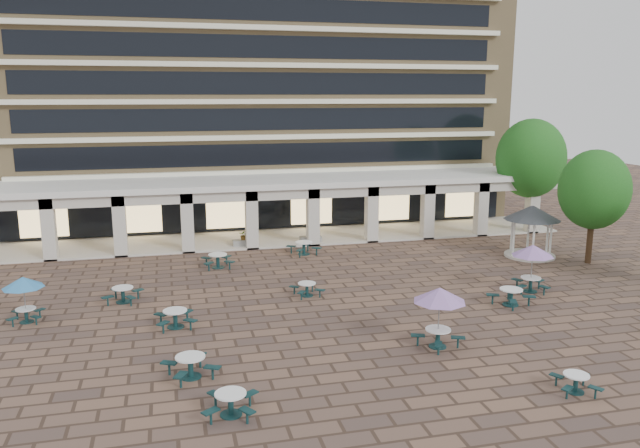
# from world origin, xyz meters

# --- Properties ---
(ground) EXTENTS (120.00, 120.00, 0.00)m
(ground) POSITION_xyz_m (0.00, 0.00, 0.00)
(ground) COLOR brown
(ground) RESTS_ON ground
(apartment_building) EXTENTS (40.00, 15.50, 25.20)m
(apartment_building) POSITION_xyz_m (0.00, 25.47, 12.60)
(apartment_building) COLOR tan
(apartment_building) RESTS_ON ground
(retail_arcade) EXTENTS (42.00, 6.60, 4.40)m
(retail_arcade) POSITION_xyz_m (0.00, 14.80, 3.00)
(retail_arcade) COLOR white
(retail_arcade) RESTS_ON ground
(picnic_table_0) EXTENTS (1.98, 1.98, 0.78)m
(picnic_table_0) POSITION_xyz_m (-5.80, -9.73, 0.47)
(picnic_table_0) COLOR #123638
(picnic_table_0) RESTS_ON ground
(picnic_table_2) EXTENTS (1.72, 1.72, 0.67)m
(picnic_table_2) POSITION_xyz_m (6.05, -11.00, 0.40)
(picnic_table_2) COLOR #123638
(picnic_table_2) RESTS_ON ground
(picnic_table_4) EXTENTS (1.85, 1.85, 2.13)m
(picnic_table_4) POSITION_xyz_m (-14.00, 0.95, 1.81)
(picnic_table_4) COLOR #123638
(picnic_table_4) RESTS_ON ground
(picnic_table_5) EXTENTS (2.21, 2.21, 0.83)m
(picnic_table_5) POSITION_xyz_m (-6.95, -6.61, 0.49)
(picnic_table_5) COLOR #123638
(picnic_table_5) RESTS_ON ground
(picnic_table_6) EXTENTS (2.19, 2.19, 2.53)m
(picnic_table_6) POSITION_xyz_m (3.04, -6.16, 2.15)
(picnic_table_6) COLOR #123638
(picnic_table_6) RESTS_ON ground
(picnic_table_7) EXTENTS (2.27, 2.27, 0.84)m
(picnic_table_7) POSITION_xyz_m (8.72, -2.19, 0.50)
(picnic_table_7) COLOR #123638
(picnic_table_7) RESTS_ON ground
(picnic_table_8) EXTENTS (2.04, 2.04, 0.78)m
(picnic_table_8) POSITION_xyz_m (-9.89, 2.82, 0.47)
(picnic_table_8) COLOR #123638
(picnic_table_8) RESTS_ON ground
(picnic_table_9) EXTENTS (1.92, 1.92, 0.80)m
(picnic_table_9) POSITION_xyz_m (-7.40, -1.32, 0.48)
(picnic_table_9) COLOR #123638
(picnic_table_9) RESTS_ON ground
(picnic_table_10) EXTENTS (1.73, 1.73, 0.70)m
(picnic_table_10) POSITION_xyz_m (-0.73, 1.62, 0.42)
(picnic_table_10) COLOR #123638
(picnic_table_10) RESTS_ON ground
(picnic_table_11) EXTENTS (2.18, 2.18, 2.52)m
(picnic_table_11) POSITION_xyz_m (10.87, -0.50, 2.14)
(picnic_table_11) COLOR #123638
(picnic_table_11) RESTS_ON ground
(picnic_table_12) EXTENTS (1.94, 1.94, 0.84)m
(picnic_table_12) POSITION_xyz_m (-4.75, 8.13, 0.50)
(picnic_table_12) COLOR #123638
(picnic_table_12) RESTS_ON ground
(picnic_table_13) EXTENTS (2.18, 2.18, 0.84)m
(picnic_table_13) POSITION_xyz_m (0.94, 10.00, 0.50)
(picnic_table_13) COLOR #123638
(picnic_table_13) RESTS_ON ground
(gazebo) EXTENTS (3.55, 3.55, 3.30)m
(gazebo) POSITION_xyz_m (14.90, 6.00, 2.49)
(gazebo) COLOR beige
(gazebo) RESTS_ON ground
(tree_east_a) EXTENTS (4.20, 4.20, 7.00)m
(tree_east_a) POSITION_xyz_m (17.54, 3.77, 4.57)
(tree_east_a) COLOR #3E2C19
(tree_east_a) RESTS_ON ground
(tree_east_c) EXTENTS (5.09, 5.09, 8.49)m
(tree_east_c) POSITION_xyz_m (18.82, 12.75, 5.55)
(tree_east_c) COLOR #3E2C19
(tree_east_c) RESTS_ON ground
(planter_left) EXTENTS (1.50, 0.68, 1.18)m
(planter_left) POSITION_xyz_m (-2.61, 12.90, 0.45)
(planter_left) COLOR gray
(planter_left) RESTS_ON ground
(planter_right) EXTENTS (1.50, 0.70, 1.34)m
(planter_right) POSITION_xyz_m (2.07, 12.90, 0.57)
(planter_right) COLOR gray
(planter_right) RESTS_ON ground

